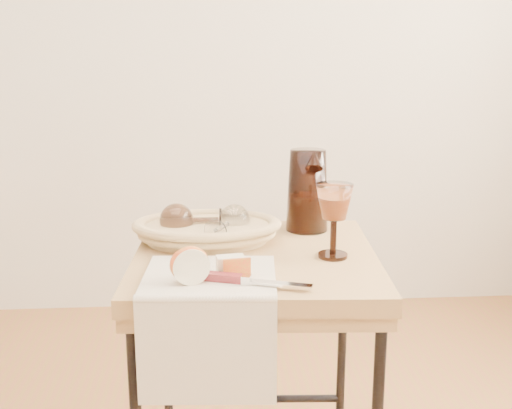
{
  "coord_description": "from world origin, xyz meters",
  "views": [
    {
      "loc": [
        0.31,
        -0.97,
        1.17
      ],
      "look_at": [
        0.4,
        0.42,
        0.82
      ],
      "focal_mm": 45.97,
      "sensor_mm": 36.0,
      "label": 1
    }
  ],
  "objects_px": {
    "goblet_lying_a": "(195,220)",
    "goblet_lying_b": "(226,224)",
    "pitcher": "(307,190)",
    "apple_half": "(189,264)",
    "tea_towel": "(210,276)",
    "table_knife": "(250,279)",
    "side_table": "(255,391)",
    "wine_goblet": "(334,221)",
    "bread_basket": "(207,232)"
  },
  "relations": [
    {
      "from": "goblet_lying_a",
      "to": "goblet_lying_b",
      "type": "distance_m",
      "value": 0.08
    },
    {
      "from": "pitcher",
      "to": "apple_half",
      "type": "relative_size",
      "value": 3.1
    },
    {
      "from": "tea_towel",
      "to": "table_knife",
      "type": "bearing_deg",
      "value": -30.42
    },
    {
      "from": "goblet_lying_b",
      "to": "pitcher",
      "type": "relative_size",
      "value": 0.5
    },
    {
      "from": "side_table",
      "to": "tea_towel",
      "type": "relative_size",
      "value": 2.59
    },
    {
      "from": "tea_towel",
      "to": "goblet_lying_b",
      "type": "height_order",
      "value": "goblet_lying_b"
    },
    {
      "from": "wine_goblet",
      "to": "table_knife",
      "type": "bearing_deg",
      "value": -139.74
    },
    {
      "from": "tea_towel",
      "to": "wine_goblet",
      "type": "height_order",
      "value": "wine_goblet"
    },
    {
      "from": "apple_half",
      "to": "tea_towel",
      "type": "bearing_deg",
      "value": 26.84
    },
    {
      "from": "side_table",
      "to": "pitcher",
      "type": "height_order",
      "value": "pitcher"
    },
    {
      "from": "wine_goblet",
      "to": "side_table",
      "type": "bearing_deg",
      "value": 167.51
    },
    {
      "from": "apple_half",
      "to": "table_knife",
      "type": "bearing_deg",
      "value": -23.42
    },
    {
      "from": "side_table",
      "to": "table_knife",
      "type": "distance_m",
      "value": 0.42
    },
    {
      "from": "tea_towel",
      "to": "pitcher",
      "type": "distance_m",
      "value": 0.43
    },
    {
      "from": "side_table",
      "to": "tea_towel",
      "type": "xyz_separation_m",
      "value": [
        -0.1,
        -0.15,
        0.35
      ]
    },
    {
      "from": "bread_basket",
      "to": "goblet_lying_b",
      "type": "distance_m",
      "value": 0.05
    },
    {
      "from": "pitcher",
      "to": "goblet_lying_b",
      "type": "bearing_deg",
      "value": -142.78
    },
    {
      "from": "side_table",
      "to": "tea_towel",
      "type": "bearing_deg",
      "value": -125.07
    },
    {
      "from": "tea_towel",
      "to": "goblet_lying_b",
      "type": "bearing_deg",
      "value": 83.36
    },
    {
      "from": "side_table",
      "to": "goblet_lying_b",
      "type": "height_order",
      "value": "goblet_lying_b"
    },
    {
      "from": "side_table",
      "to": "goblet_lying_a",
      "type": "relative_size",
      "value": 5.25
    },
    {
      "from": "tea_towel",
      "to": "pitcher",
      "type": "bearing_deg",
      "value": 56.98
    },
    {
      "from": "goblet_lying_a",
      "to": "pitcher",
      "type": "xyz_separation_m",
      "value": [
        0.28,
        0.08,
        0.05
      ]
    },
    {
      "from": "goblet_lying_b",
      "to": "goblet_lying_a",
      "type": "bearing_deg",
      "value": 92.92
    },
    {
      "from": "table_knife",
      "to": "side_table",
      "type": "bearing_deg",
      "value": 101.5
    },
    {
      "from": "side_table",
      "to": "wine_goblet",
      "type": "distance_m",
      "value": 0.47
    },
    {
      "from": "side_table",
      "to": "apple_half",
      "type": "height_order",
      "value": "apple_half"
    },
    {
      "from": "pitcher",
      "to": "wine_goblet",
      "type": "xyz_separation_m",
      "value": [
        0.03,
        -0.22,
        -0.02
      ]
    },
    {
      "from": "goblet_lying_a",
      "to": "apple_half",
      "type": "distance_m",
      "value": 0.29
    },
    {
      "from": "table_knife",
      "to": "goblet_lying_b",
      "type": "bearing_deg",
      "value": 116.38
    },
    {
      "from": "goblet_lying_a",
      "to": "bread_basket",
      "type": "bearing_deg",
      "value": 155.45
    },
    {
      "from": "goblet_lying_b",
      "to": "tea_towel",
      "type": "bearing_deg",
      "value": -163.97
    },
    {
      "from": "tea_towel",
      "to": "wine_goblet",
      "type": "bearing_deg",
      "value": 25.76
    },
    {
      "from": "tea_towel",
      "to": "bread_basket",
      "type": "distance_m",
      "value": 0.24
    },
    {
      "from": "goblet_lying_b",
      "to": "wine_goblet",
      "type": "height_order",
      "value": "wine_goblet"
    },
    {
      "from": "tea_towel",
      "to": "goblet_lying_a",
      "type": "distance_m",
      "value": 0.26
    },
    {
      "from": "side_table",
      "to": "tea_towel",
      "type": "height_order",
      "value": "tea_towel"
    },
    {
      "from": "tea_towel",
      "to": "bread_basket",
      "type": "height_order",
      "value": "bread_basket"
    },
    {
      "from": "goblet_lying_b",
      "to": "side_table",
      "type": "bearing_deg",
      "value": -112.16
    },
    {
      "from": "side_table",
      "to": "wine_goblet",
      "type": "bearing_deg",
      "value": -12.49
    },
    {
      "from": "goblet_lying_a",
      "to": "pitcher",
      "type": "height_order",
      "value": "pitcher"
    },
    {
      "from": "side_table",
      "to": "pitcher",
      "type": "distance_m",
      "value": 0.51
    },
    {
      "from": "table_knife",
      "to": "bread_basket",
      "type": "bearing_deg",
      "value": 124.45
    },
    {
      "from": "apple_half",
      "to": "bread_basket",
      "type": "bearing_deg",
      "value": 69.33
    },
    {
      "from": "pitcher",
      "to": "apple_half",
      "type": "xyz_separation_m",
      "value": [
        -0.29,
        -0.36,
        -0.06
      ]
    },
    {
      "from": "goblet_lying_b",
      "to": "apple_half",
      "type": "bearing_deg",
      "value": -171.04
    },
    {
      "from": "goblet_lying_a",
      "to": "apple_half",
      "type": "height_order",
      "value": "goblet_lying_a"
    },
    {
      "from": "tea_towel",
      "to": "goblet_lying_a",
      "type": "height_order",
      "value": "goblet_lying_a"
    },
    {
      "from": "side_table",
      "to": "pitcher",
      "type": "relative_size",
      "value": 2.83
    },
    {
      "from": "apple_half",
      "to": "table_knife",
      "type": "relative_size",
      "value": 0.36
    }
  ]
}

